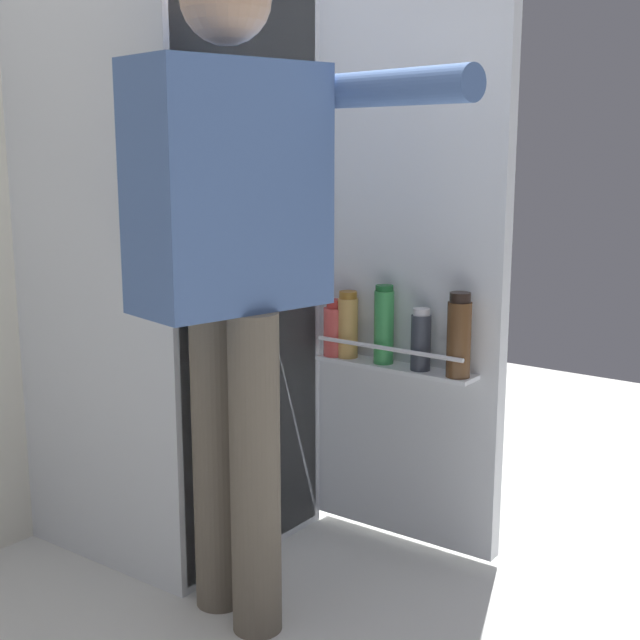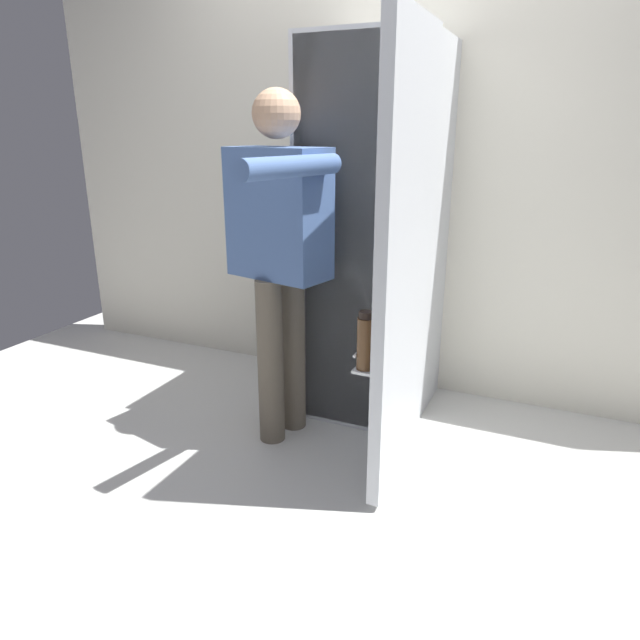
% 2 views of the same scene
% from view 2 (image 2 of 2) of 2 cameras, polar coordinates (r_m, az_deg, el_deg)
% --- Properties ---
extents(ground_plane, '(5.03, 5.03, 0.00)m').
position_cam_2_polar(ground_plane, '(2.71, 0.87, -12.95)').
color(ground_plane, silver).
extents(kitchen_wall, '(4.40, 0.10, 2.41)m').
position_cam_2_polar(kitchen_wall, '(3.20, 7.79, 14.55)').
color(kitchen_wall, silver).
rests_on(kitchen_wall, ground_plane).
extents(refrigerator, '(0.66, 1.22, 1.82)m').
position_cam_2_polar(refrigerator, '(2.84, 5.57, 8.09)').
color(refrigerator, silver).
rests_on(refrigerator, ground_plane).
extents(person, '(0.55, 0.80, 1.58)m').
position_cam_2_polar(person, '(2.54, -3.92, 7.81)').
color(person, '#665B4C').
rests_on(person, ground_plane).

